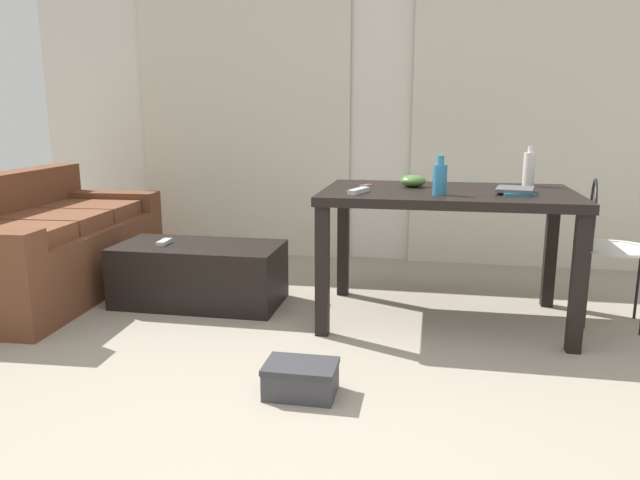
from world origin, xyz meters
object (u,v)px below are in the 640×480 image
Objects in this scene: couch at (43,247)px; tv_remote_on_table at (359,191)px; coffee_table at (200,274)px; craft_table at (447,207)px; bottle_near at (440,178)px; tv_remote_primary at (164,242)px; shoebox at (301,379)px; book_stack at (516,190)px; wire_chair at (605,235)px; bottle_far at (529,169)px; scissors at (367,185)px; bowl at (413,181)px.

couch is 2.20m from tv_remote_on_table.
craft_table is (1.51, -0.02, 0.47)m from coffee_table.
bottle_near reaches higher than tv_remote_on_table.
couch is at bearing 178.72° from coffee_table.
craft_table reaches higher than tv_remote_primary.
shoebox is (0.90, -1.11, -0.12)m from coffee_table.
couch is at bearing 177.79° from book_stack.
wire_chair reaches higher than book_stack.
bottle_near is 1.12× the size of tv_remote_on_table.
bottle_far is at bearing 72.32° from book_stack.
tv_remote_primary is at bearing -173.24° from scissors.
couch is at bearing 174.38° from tv_remote_primary.
bottle_far reaches higher than coffee_table.
coffee_table is at bearing -177.74° from wire_chair.
wire_chair is 4.45× the size of tv_remote_on_table.
shoebox is at bearing -122.09° from bottle_near.
tv_remote_on_table is at bearing -12.73° from coffee_table.
bottle_far is (0.52, 0.49, 0.02)m from bottle_near.
tv_remote_on_table is (-0.28, -0.33, -0.02)m from bowl.
coffee_table is 1.45m from bowl.
book_stack is at bearing -14.76° from scissors.
book_stack is (0.36, -0.07, 0.11)m from craft_table.
couch is 12.38× the size of tv_remote_primary.
bottle_far is (0.47, 0.29, 0.20)m from craft_table.
bottle_far reaches higher than craft_table.
coffee_table is 0.30m from tv_remote_primary.
tv_remote_primary is (-1.68, 0.20, -0.46)m from bottle_near.
tv_remote_primary reaches higher than shoebox.
bowl is at bearing -6.24° from scissors.
bottle_far is 1.61× the size of tv_remote_primary.
wire_chair is 8.48× the size of scissors.
bottle_near reaches higher than wire_chair.
bottle_near is 1.75m from tv_remote_primary.
scissors is 0.68× the size of tv_remote_primary.
couch is at bearing -177.24° from scissors.
tv_remote_primary reaches higher than coffee_table.
tv_remote_primary is at bearing -175.54° from bowl.
coffee_table is 6.96× the size of bowl.
couch is at bearing -178.86° from wire_chair.
scissors is (0.01, 0.36, -0.01)m from tv_remote_on_table.
book_stack is 2.64× the size of scissors.
tv_remote_primary is at bearing 178.10° from book_stack.
wire_chair is 1.42m from tv_remote_on_table.
tv_remote_on_table reaches higher than shoebox.
couch is at bearing -178.26° from bowl.
book_stack is 0.86m from scissors.
bottle_far is at bearing 43.26° from bottle_near.
bowl is at bearing 1.74° from couch.
scissors is at bearing 83.71° from shoebox.
bottle_near is (1.46, -0.22, 0.66)m from coffee_table.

